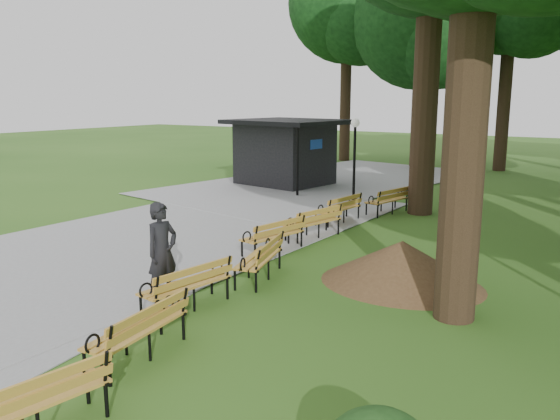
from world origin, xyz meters
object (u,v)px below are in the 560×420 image
Objects in this scene: bench_1 at (137,330)px; bench_6 at (338,209)px; person at (162,252)px; bench_3 at (258,259)px; kiosk at (285,152)px; lamp_post at (355,141)px; dirt_mound at (402,262)px; bench_4 at (273,236)px; bench_5 at (313,222)px; bench_7 at (387,200)px; bench_0 at (28,403)px; bench_2 at (186,285)px.

bench_1 is 9.79m from bench_6.
bench_3 is (0.79, 2.00, -0.50)m from person.
lamp_post reaches higher than kiosk.
person reaches higher than bench_1.
dirt_mound is 1.49× the size of bench_4.
bench_5 is (0.10, 1.83, 0.00)m from bench_4.
bench_4 is at bearing 9.94° from bench_6.
bench_7 is (0.71, 2.16, 0.00)m from bench_6.
kiosk is 2.37× the size of bench_6.
person is 4.79m from dirt_mound.
lamp_post is 1.58× the size of bench_5.
bench_7 is at bearing 2.32° from person.
kiosk is at bearing -161.54° from bench_1.
bench_5 is at bearing 14.87° from bench_6.
bench_3 is 7.86m from bench_7.
dirt_mound is 5.66m from bench_1.
lamp_post reaches higher than dirt_mound.
bench_6 is at bearing 129.65° from dirt_mound.
bench_0 is 1.00× the size of bench_7.
bench_6 is (1.20, -3.70, -1.74)m from lamp_post.
bench_1 is (2.77, -13.36, -1.74)m from lamp_post.
lamp_post is at bearing -174.30° from bench_1.
lamp_post is 1.58× the size of bench_6.
person is 14.49m from kiosk.
kiosk is 4.70m from lamp_post.
bench_4 is (-0.84, 1.84, 0.00)m from bench_3.
person reaches higher than bench_4.
bench_6 is at bearing 173.83° from bench_3.
lamp_post reaches higher than bench_4.
kiosk is 2.37× the size of bench_5.
bench_5 is (-0.74, 3.67, 0.00)m from bench_3.
dirt_mound is (4.85, -8.10, -1.72)m from lamp_post.
bench_1 is 1.00× the size of bench_4.
bench_7 is at bearing 165.98° from bench_3.
bench_3 and bench_6 have the same top height.
bench_0 is 13.96m from bench_7.
dirt_mound is 1.49× the size of bench_2.
dirt_mound is 4.13m from bench_5.
bench_6 is at bearing -159.64° from bench_0.
bench_4 and bench_6 have the same top height.
bench_5 is (-1.79, 9.71, 0.00)m from bench_0.
bench_5 is at bearing 6.44° from bench_7.
person is at bearing -37.73° from bench_3.
person is at bearing -136.29° from dirt_mound.
bench_7 is at bearing -20.56° from kiosk.
kiosk is 1.50× the size of lamp_post.
bench_0 is (3.25, -15.44, -1.74)m from lamp_post.
bench_1 is at bearing 24.59° from bench_4.
dirt_mound is at bearing 92.07° from bench_4.
bench_1 is at bearing 16.83° from bench_7.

